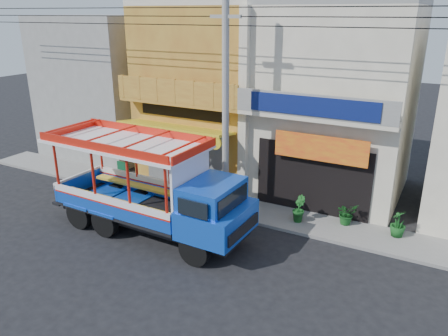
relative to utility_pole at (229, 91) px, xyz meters
name	(u,v)px	position (x,y,z in m)	size (l,w,h in m)	color
ground	(205,258)	(0.85, -3.30, -5.03)	(90.00, 90.00, 0.00)	black
sidewalk	(255,211)	(0.85, 0.70, -4.97)	(30.00, 2.00, 0.12)	slate
shophouse_left	(216,90)	(-3.15, 4.66, -0.92)	(6.00, 7.50, 8.24)	#A66624
shophouse_right	(337,101)	(2.85, 4.66, -0.93)	(6.00, 6.75, 8.24)	beige
party_pilaster	(244,110)	(-0.15, 1.55, -1.03)	(0.35, 0.30, 8.00)	beige
filler_building_left	(109,86)	(-10.15, 4.70, -1.23)	(6.00, 6.00, 7.60)	gray
utility_pole	(229,91)	(0.00, 0.00, 0.00)	(28.00, 0.26, 9.00)	gray
songthaew_truck	(161,192)	(-1.29, -2.69, -3.28)	(7.87, 2.82, 3.64)	black
green_sign	(124,175)	(-5.73, 0.39, -4.45)	(0.72, 0.38, 1.10)	black
potted_plant_a	(347,214)	(4.40, 1.23, -4.49)	(0.76, 0.66, 0.85)	#164E1B
potted_plant_b	(298,209)	(2.71, 0.60, -4.40)	(0.57, 0.46, 1.03)	#164E1B
potted_plant_c	(398,223)	(6.26, 1.13, -4.41)	(0.56, 0.56, 1.00)	#164E1B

